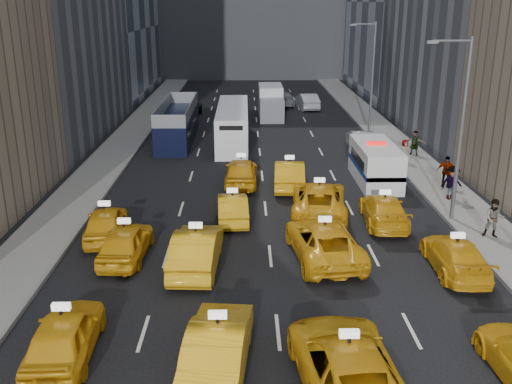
% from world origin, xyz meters
% --- Properties ---
extents(ground, '(160.00, 160.00, 0.00)m').
position_xyz_m(ground, '(0.00, 0.00, 0.00)').
color(ground, black).
rests_on(ground, ground).
extents(sidewalk_west, '(3.00, 90.00, 0.15)m').
position_xyz_m(sidewalk_west, '(-10.50, 25.00, 0.07)').
color(sidewalk_west, gray).
rests_on(sidewalk_west, ground).
extents(sidewalk_east, '(3.00, 90.00, 0.15)m').
position_xyz_m(sidewalk_east, '(10.50, 25.00, 0.07)').
color(sidewalk_east, gray).
rests_on(sidewalk_east, ground).
extents(curb_west, '(0.15, 90.00, 0.18)m').
position_xyz_m(curb_west, '(-9.05, 25.00, 0.09)').
color(curb_west, slate).
rests_on(curb_west, ground).
extents(curb_east, '(0.15, 90.00, 0.18)m').
position_xyz_m(curb_east, '(9.05, 25.00, 0.09)').
color(curb_east, slate).
rests_on(curb_east, ground).
extents(streetlight_near, '(2.15, 0.22, 9.00)m').
position_xyz_m(streetlight_near, '(9.18, 12.00, 4.92)').
color(streetlight_near, '#595B60').
rests_on(streetlight_near, ground).
extents(streetlight_far, '(2.15, 0.22, 9.00)m').
position_xyz_m(streetlight_far, '(9.18, 32.00, 4.92)').
color(streetlight_far, '#595B60').
rests_on(streetlight_far, ground).
extents(taxi_4, '(1.99, 4.60, 1.54)m').
position_xyz_m(taxi_4, '(-6.65, 0.71, 0.77)').
color(taxi_4, '#EBA513').
rests_on(taxi_4, ground).
extents(taxi_5, '(2.17, 5.03, 1.61)m').
position_xyz_m(taxi_5, '(-1.90, 0.05, 0.81)').
color(taxi_5, '#EBA513').
rests_on(taxi_5, ground).
extents(taxi_6, '(3.24, 6.11, 1.64)m').
position_xyz_m(taxi_6, '(1.77, -1.06, 0.82)').
color(taxi_6, '#EBA513').
rests_on(taxi_6, ground).
extents(taxi_8, '(1.96, 4.49, 1.50)m').
position_xyz_m(taxi_8, '(-6.19, 7.90, 0.75)').
color(taxi_8, '#EBA513').
rests_on(taxi_8, ground).
extents(taxi_9, '(2.03, 5.17, 1.67)m').
position_xyz_m(taxi_9, '(-3.09, 6.91, 0.84)').
color(taxi_9, '#EBA513').
rests_on(taxi_9, ground).
extents(taxi_10, '(3.20, 5.92, 1.58)m').
position_xyz_m(taxi_10, '(2.29, 7.76, 0.79)').
color(taxi_10, '#EBA513').
rests_on(taxi_10, ground).
extents(taxi_11, '(2.04, 4.74, 1.36)m').
position_xyz_m(taxi_11, '(7.48, 6.40, 0.68)').
color(taxi_11, '#EBA513').
rests_on(taxi_11, ground).
extents(taxi_12, '(2.19, 4.53, 1.49)m').
position_xyz_m(taxi_12, '(-7.55, 10.14, 0.75)').
color(taxi_12, '#EBA513').
rests_on(taxi_12, ground).
extents(taxi_13, '(1.68, 4.25, 1.38)m').
position_xyz_m(taxi_13, '(-1.71, 12.27, 0.69)').
color(taxi_13, '#EBA513').
rests_on(taxi_13, ground).
extents(taxi_14, '(3.38, 6.17, 1.64)m').
position_xyz_m(taxi_14, '(2.73, 13.08, 0.82)').
color(taxi_14, '#EBA513').
rests_on(taxi_14, ground).
extents(taxi_15, '(2.29, 5.01, 1.42)m').
position_xyz_m(taxi_15, '(5.79, 11.71, 0.71)').
color(taxi_15, '#EBA513').
rests_on(taxi_15, ground).
extents(taxi_16, '(2.06, 4.81, 1.62)m').
position_xyz_m(taxi_16, '(-1.31, 18.22, 0.81)').
color(taxi_16, '#EBA513').
rests_on(taxi_16, ground).
extents(taxi_17, '(2.01, 5.01, 1.62)m').
position_xyz_m(taxi_17, '(1.54, 17.62, 0.81)').
color(taxi_17, '#EBA513').
rests_on(taxi_17, ground).
extents(nypd_van, '(2.92, 6.07, 2.51)m').
position_xyz_m(nypd_van, '(6.84, 18.62, 1.14)').
color(nypd_van, white).
rests_on(nypd_van, ground).
extents(double_decker, '(2.92, 10.56, 3.04)m').
position_xyz_m(double_decker, '(-6.36, 29.60, 1.50)').
color(double_decker, black).
rests_on(double_decker, ground).
extents(city_bus, '(3.62, 11.27, 2.86)m').
position_xyz_m(city_bus, '(-2.02, 28.94, 1.41)').
color(city_bus, white).
rests_on(city_bus, ground).
extents(box_truck, '(2.92, 6.61, 2.92)m').
position_xyz_m(box_truck, '(1.39, 39.19, 1.43)').
color(box_truck, white).
rests_on(box_truck, ground).
extents(misc_car_0, '(1.66, 4.57, 1.50)m').
position_xyz_m(misc_car_0, '(7.48, 26.32, 0.75)').
color(misc_car_0, '#93979A').
rests_on(misc_car_0, ground).
extents(misc_car_1, '(2.80, 5.74, 1.57)m').
position_xyz_m(misc_car_1, '(-6.67, 39.40, 0.79)').
color(misc_car_1, black).
rests_on(misc_car_1, ground).
extents(misc_car_2, '(2.50, 5.21, 1.46)m').
position_xyz_m(misc_car_2, '(2.91, 45.59, 0.73)').
color(misc_car_2, gray).
rests_on(misc_car_2, ground).
extents(misc_car_3, '(2.08, 4.07, 1.33)m').
position_xyz_m(misc_car_3, '(-2.94, 43.84, 0.66)').
color(misc_car_3, black).
rests_on(misc_car_3, ground).
extents(misc_car_4, '(2.18, 5.02, 1.61)m').
position_xyz_m(misc_car_4, '(5.33, 43.55, 0.80)').
color(misc_car_4, '#A3A5AA').
rests_on(misc_car_4, ground).
extents(pedestrian_1, '(1.01, 0.77, 1.84)m').
position_xyz_m(pedestrian_1, '(10.33, 9.53, 1.07)').
color(pedestrian_1, gray).
rests_on(pedestrian_1, sidewalk_east).
extents(pedestrian_2, '(1.31, 0.76, 1.90)m').
position_xyz_m(pedestrian_2, '(10.24, 14.89, 1.10)').
color(pedestrian_2, gray).
rests_on(pedestrian_2, sidewalk_east).
extents(pedestrian_3, '(1.19, 0.84, 1.84)m').
position_xyz_m(pedestrian_3, '(10.68, 17.13, 1.07)').
color(pedestrian_3, gray).
rests_on(pedestrian_3, sidewalk_east).
extents(pedestrian_4, '(0.86, 0.69, 1.56)m').
position_xyz_m(pedestrian_4, '(9.67, 22.48, 0.93)').
color(pedestrian_4, gray).
rests_on(pedestrian_4, sidewalk_east).
extents(pedestrian_5, '(1.66, 1.05, 1.73)m').
position_xyz_m(pedestrian_5, '(10.92, 24.43, 1.02)').
color(pedestrian_5, gray).
rests_on(pedestrian_5, sidewalk_east).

